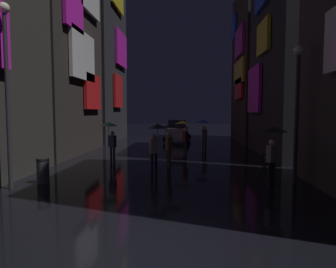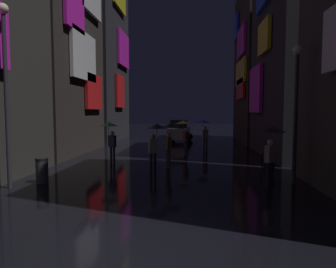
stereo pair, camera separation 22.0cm
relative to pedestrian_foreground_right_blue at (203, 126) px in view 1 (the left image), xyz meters
The scene contains 16 objects.
ground_plane 14.72m from the pedestrian_foreground_right_blue, 97.99° to the right, with size 120.00×120.00×0.00m, color black.
building_left_mid 10.88m from the pedestrian_foreground_right_blue, behind, with size 4.25×8.19×13.55m.
building_left_far 14.99m from the pedestrian_foreground_right_blue, 140.75° to the left, with size 4.25×8.50×20.52m.
building_right_mid 8.22m from the pedestrian_foreground_right_blue, 15.27° to the right, with size 4.25×7.99×15.27m.
building_right_far 10.50m from the pedestrian_foreground_right_blue, 53.80° to the left, with size 4.25×7.85×13.39m.
pedestrian_foreground_right_blue is the anchor object (origin of this frame).
pedestrian_foreground_left_green 7.09m from the pedestrian_foreground_right_blue, 133.84° to the right, with size 0.90×0.90×2.12m.
pedestrian_near_crossing_black 6.32m from the pedestrian_foreground_right_blue, 106.54° to the right, with size 0.90×0.90×2.12m.
pedestrian_midstreet_left_black 9.28m from the pedestrian_foreground_right_blue, 77.33° to the right, with size 0.90×0.90×2.12m.
pedestrian_midstreet_centre_black 7.45m from the pedestrian_foreground_right_blue, 108.49° to the right, with size 0.90×0.90×2.12m.
pedestrian_far_right_yellow 2.18m from the pedestrian_foreground_right_blue, 125.23° to the right, with size 0.90×0.90×2.12m.
bicycle_parked_at_storefront 7.00m from the pedestrian_foreground_right_blue, 68.09° to the right, with size 0.20×1.82×0.96m.
car_distant 6.84m from the pedestrian_foreground_right_blue, 106.13° to the left, with size 2.42×4.23×1.92m.
streetlamp_left_near 12.56m from the pedestrian_foreground_right_blue, 124.64° to the right, with size 0.36×0.36×6.20m.
streetlamp_right_near 9.23m from the pedestrian_foreground_right_blue, 70.98° to the right, with size 0.36×0.36×5.03m.
trash_bin 11.31m from the pedestrian_foreground_right_blue, 124.28° to the right, with size 0.46×0.46×0.93m.
Camera 1 is at (1.01, -5.38, 2.63)m, focal length 32.00 mm.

